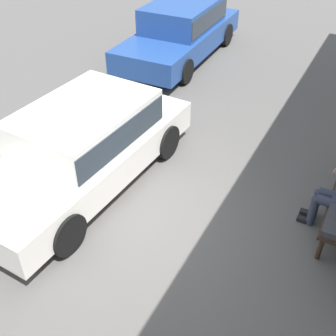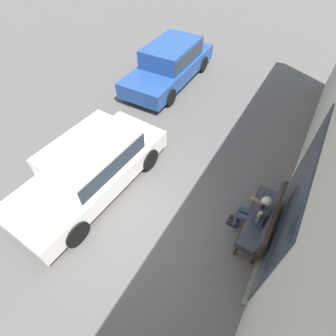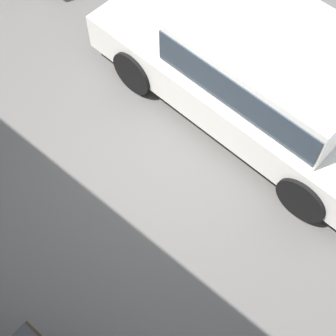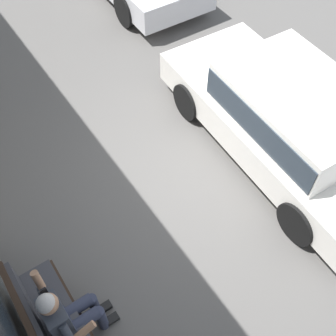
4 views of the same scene
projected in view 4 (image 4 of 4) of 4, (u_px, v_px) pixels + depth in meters
ground_plane at (194, 170)px, 6.68m from camera, size 60.00×60.00×0.00m
person_on_phone at (67, 315)px, 4.59m from camera, size 0.73×0.74×1.36m
parked_car_mid at (289, 117)px, 6.31m from camera, size 4.54×2.06×1.41m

